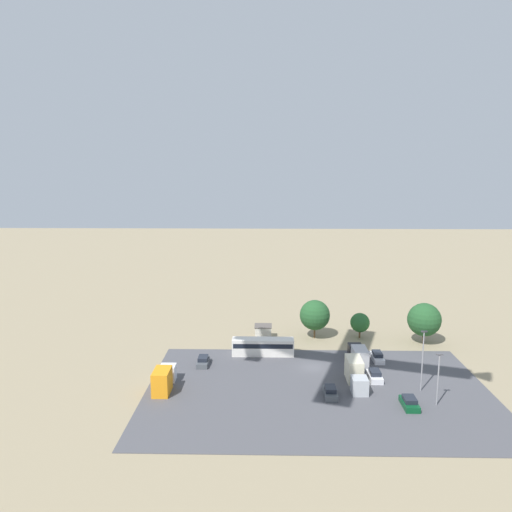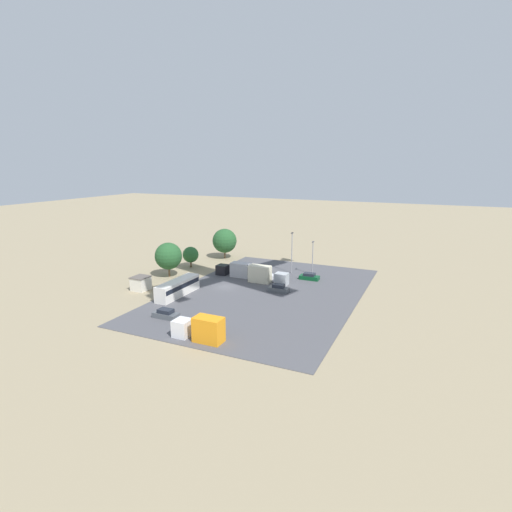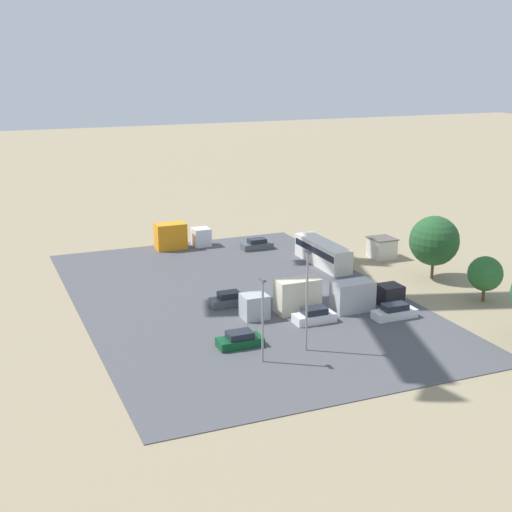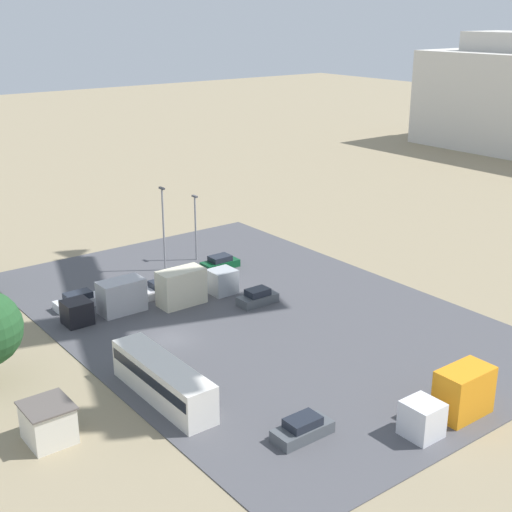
{
  "view_description": "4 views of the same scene",
  "coord_description": "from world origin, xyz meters",
  "px_view_note": "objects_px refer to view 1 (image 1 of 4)",
  "views": [
    {
      "loc": [
        7.78,
        79.81,
        33.05
      ],
      "look_at": [
        9.04,
        21.85,
        22.95
      ],
      "focal_mm": 35.0,
      "sensor_mm": 36.0,
      "label": 1
    },
    {
      "loc": [
        67.87,
        38.03,
        24.59
      ],
      "look_at": [
        1.55,
        7.57,
        7.63
      ],
      "focal_mm": 28.0,
      "sensor_mm": 36.0,
      "label": 2
    },
    {
      "loc": [
        -69.42,
        35.98,
        26.08
      ],
      "look_at": [
        3.03,
        5.86,
        3.86
      ],
      "focal_mm": 50.0,
      "sensor_mm": 36.0,
      "label": 3
    },
    {
      "loc": [
        49.76,
        -28.56,
        27.53
      ],
      "look_at": [
        -0.28,
        9.71,
        5.7
      ],
      "focal_mm": 50.0,
      "sensor_mm": 36.0,
      "label": 4
    }
  ],
  "objects_px": {
    "parked_car_2": "(375,376)",
    "parked_car_3": "(203,361)",
    "parked_car_0": "(409,403)",
    "parked_truck_1": "(355,374)",
    "parked_truck_2": "(358,356)",
    "parked_car_4": "(377,357)",
    "parked_truck_0": "(164,379)",
    "bus": "(263,346)",
    "parked_car_1": "(330,392)",
    "shed_building": "(263,332)"
  },
  "relations": [
    {
      "from": "parked_car_2",
      "to": "parked_car_3",
      "type": "height_order",
      "value": "parked_car_2"
    },
    {
      "from": "parked_truck_0",
      "to": "parked_car_4",
      "type": "bearing_deg",
      "value": 19.53
    },
    {
      "from": "shed_building",
      "to": "parked_truck_1",
      "type": "xyz_separation_m",
      "value": [
        -14.52,
        20.82,
        0.34
      ]
    },
    {
      "from": "parked_truck_2",
      "to": "parked_car_2",
      "type": "bearing_deg",
      "value": -77.47
    },
    {
      "from": "shed_building",
      "to": "parked_car_0",
      "type": "distance_m",
      "value": 35.19
    },
    {
      "from": "parked_truck_1",
      "to": "parked_car_4",
      "type": "bearing_deg",
      "value": -119.51
    },
    {
      "from": "parked_car_0",
      "to": "parked_car_1",
      "type": "height_order",
      "value": "parked_car_1"
    },
    {
      "from": "bus",
      "to": "parked_truck_1",
      "type": "xyz_separation_m",
      "value": [
        -14.49,
        11.96,
        0.02
      ]
    },
    {
      "from": "parked_truck_0",
      "to": "parked_truck_2",
      "type": "xyz_separation_m",
      "value": [
        -31.34,
        -10.81,
        -0.18
      ]
    },
    {
      "from": "parked_car_0",
      "to": "parked_truck_0",
      "type": "height_order",
      "value": "parked_truck_0"
    },
    {
      "from": "parked_truck_0",
      "to": "parked_truck_1",
      "type": "distance_m",
      "value": 29.54
    },
    {
      "from": "parked_car_3",
      "to": "parked_car_4",
      "type": "relative_size",
      "value": 0.93
    },
    {
      "from": "bus",
      "to": "parked_car_1",
      "type": "bearing_deg",
      "value": 31.19
    },
    {
      "from": "parked_car_4",
      "to": "parked_truck_2",
      "type": "xyz_separation_m",
      "value": [
        3.6,
        1.58,
        0.82
      ]
    },
    {
      "from": "parked_car_3",
      "to": "parked_truck_1",
      "type": "relative_size",
      "value": 0.51
    },
    {
      "from": "parked_car_3",
      "to": "parked_truck_1",
      "type": "xyz_separation_m",
      "value": [
        -24.69,
        7.09,
        1.02
      ]
    },
    {
      "from": "parked_truck_2",
      "to": "parked_truck_0",
      "type": "bearing_deg",
      "value": -160.97
    },
    {
      "from": "shed_building",
      "to": "parked_car_1",
      "type": "bearing_deg",
      "value": 111.59
    },
    {
      "from": "bus",
      "to": "parked_truck_1",
      "type": "distance_m",
      "value": 18.79
    },
    {
      "from": "bus",
      "to": "parked_truck_0",
      "type": "bearing_deg",
      "value": -45.62
    },
    {
      "from": "shed_building",
      "to": "parked_car_1",
      "type": "height_order",
      "value": "shed_building"
    },
    {
      "from": "parked_car_1",
      "to": "parked_truck_1",
      "type": "bearing_deg",
      "value": -133.98
    },
    {
      "from": "parked_car_3",
      "to": "bus",
      "type": "bearing_deg",
      "value": -154.46
    },
    {
      "from": "parked_car_0",
      "to": "bus",
      "type": "bearing_deg",
      "value": 136.79
    },
    {
      "from": "bus",
      "to": "parked_car_2",
      "type": "height_order",
      "value": "bus"
    },
    {
      "from": "bus",
      "to": "parked_car_1",
      "type": "distance_m",
      "value": 19.4
    },
    {
      "from": "parked_truck_1",
      "to": "parked_truck_2",
      "type": "relative_size",
      "value": 1.06
    },
    {
      "from": "bus",
      "to": "parked_truck_1",
      "type": "height_order",
      "value": "parked_truck_1"
    },
    {
      "from": "parked_car_1",
      "to": "parked_truck_2",
      "type": "xyz_separation_m",
      "value": [
        -6.38,
        -12.78,
        0.81
      ]
    },
    {
      "from": "parked_car_4",
      "to": "parked_car_3",
      "type": "bearing_deg",
      "value": 5.03
    },
    {
      "from": "bus",
      "to": "parked_truck_0",
      "type": "xyz_separation_m",
      "value": [
        14.92,
        14.6,
        0.03
      ]
    },
    {
      "from": "bus",
      "to": "parked_car_4",
      "type": "height_order",
      "value": "bus"
    },
    {
      "from": "shed_building",
      "to": "parked_car_3",
      "type": "bearing_deg",
      "value": 53.48
    },
    {
      "from": "parked_car_2",
      "to": "parked_truck_0",
      "type": "relative_size",
      "value": 0.55
    },
    {
      "from": "parked_car_0",
      "to": "parked_car_3",
      "type": "relative_size",
      "value": 0.97
    },
    {
      "from": "parked_car_2",
      "to": "parked_truck_1",
      "type": "xyz_separation_m",
      "value": [
        3.37,
        1.64,
        1.0
      ]
    },
    {
      "from": "bus",
      "to": "parked_truck_2",
      "type": "bearing_deg",
      "value": 76.99
    },
    {
      "from": "bus",
      "to": "parked_car_3",
      "type": "distance_m",
      "value": 11.34
    },
    {
      "from": "parked_truck_2",
      "to": "shed_building",
      "type": "bearing_deg",
      "value": 142.42
    },
    {
      "from": "bus",
      "to": "parked_car_4",
      "type": "distance_m",
      "value": 20.16
    },
    {
      "from": "bus",
      "to": "parked_car_0",
      "type": "distance_m",
      "value": 28.52
    },
    {
      "from": "parked_car_1",
      "to": "parked_truck_1",
      "type": "relative_size",
      "value": 0.47
    },
    {
      "from": "parked_car_0",
      "to": "parked_car_4",
      "type": "bearing_deg",
      "value": 92.52
    },
    {
      "from": "parked_car_1",
      "to": "parked_car_2",
      "type": "xyz_separation_m",
      "value": [
        -7.83,
        -6.26,
        -0.01
      ]
    },
    {
      "from": "parked_car_2",
      "to": "parked_truck_0",
      "type": "xyz_separation_m",
      "value": [
        32.79,
        4.28,
        1.0
      ]
    },
    {
      "from": "parked_truck_0",
      "to": "parked_truck_2",
      "type": "height_order",
      "value": "parked_truck_0"
    },
    {
      "from": "parked_car_0",
      "to": "shed_building",
      "type": "bearing_deg",
      "value": 126.25
    },
    {
      "from": "parked_car_2",
      "to": "parked_car_3",
      "type": "distance_m",
      "value": 28.58
    },
    {
      "from": "shed_building",
      "to": "parked_car_3",
      "type": "xyz_separation_m",
      "value": [
        10.17,
        13.73,
        -0.68
      ]
    },
    {
      "from": "parked_car_4",
      "to": "parked_truck_1",
      "type": "xyz_separation_m",
      "value": [
        5.52,
        9.75,
        1.0
      ]
    }
  ]
}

